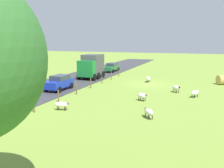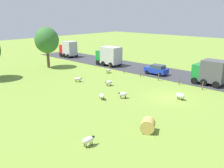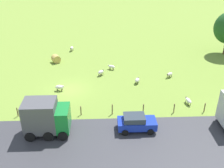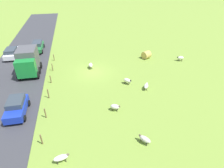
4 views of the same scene
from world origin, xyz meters
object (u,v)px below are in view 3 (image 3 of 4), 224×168
sheep_1 (72,48)px  sheep_2 (112,67)px  sheep_0 (137,80)px  hay_bale_0 (56,59)px  sheep_4 (60,87)px  truck_1 (46,117)px  car_2 (136,122)px  sheep_6 (188,100)px  sheep_3 (170,74)px  sheep_5 (101,72)px

sheep_1 → sheep_2: size_ratio=0.98×
sheep_0 → hay_bale_0: hay_bale_0 is taller
sheep_2 → sheep_4: (6.27, -6.91, 0.04)m
sheep_1 → sheep_4: bearing=-0.8°
sheep_1 → truck_1: 23.08m
sheep_0 → sheep_2: bearing=-145.0°
hay_bale_0 → car_2: 20.77m
sheep_4 → car_2: (8.48, 8.77, 0.40)m
sheep_4 → sheep_6: sheep_4 is taller
sheep_1 → sheep_3: (11.19, 14.78, -0.06)m
sheep_4 → sheep_6: bearing=76.1°
sheep_6 → hay_bale_0: size_ratio=1.06×
truck_1 → car_2: (-0.11, 8.78, -0.99)m
sheep_1 → sheep_6: sheep_1 is taller
truck_1 → sheep_4: bearing=179.9°
sheep_0 → sheep_5: 5.54m
truck_1 → sheep_0: bearing=135.0°
sheep_1 → sheep_4: size_ratio=0.95×
sheep_0 → sheep_2: 5.69m
sheep_1 → sheep_5: size_ratio=1.03×
sheep_1 → sheep_2: bearing=39.4°
sheep_5 → car_2: size_ratio=0.29×
sheep_0 → hay_bale_0: bearing=-123.0°
sheep_1 → sheep_2: 10.59m
sheep_6 → hay_bale_0: hay_bale_0 is taller
hay_bale_0 → truck_1: (17.98, 1.80, 1.29)m
sheep_1 → sheep_5: bearing=26.6°
sheep_6 → hay_bale_0: bearing=-127.4°
car_2 → truck_1: bearing=-89.3°
sheep_6 → truck_1: 16.28m
sheep_6 → car_2: bearing=-55.4°
sheep_6 → truck_1: size_ratio=0.30×
car_2 → sheep_3: bearing=152.1°
sheep_1 → sheep_0: bearing=37.9°
sheep_0 → sheep_4: 10.30m
sheep_2 → sheep_3: bearing=69.6°
sheep_0 → car_2: (10.09, -1.41, 0.42)m
sheep_4 → hay_bale_0: hay_bale_0 is taller
sheep_2 → car_2: bearing=7.2°
sheep_5 → sheep_6: 13.02m
sheep_1 → sheep_6: size_ratio=0.87×
sheep_0 → truck_1: 14.49m
sheep_0 → hay_bale_0: 14.29m
sheep_4 → sheep_0: bearing=99.0°
sheep_2 → sheep_0: bearing=35.0°
hay_bale_0 → car_2: car_2 is taller
sheep_0 → truck_1: size_ratio=0.26×
sheep_2 → car_2: size_ratio=0.30×
sheep_4 → car_2: bearing=45.9°
car_2 → sheep_4: bearing=-134.1°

